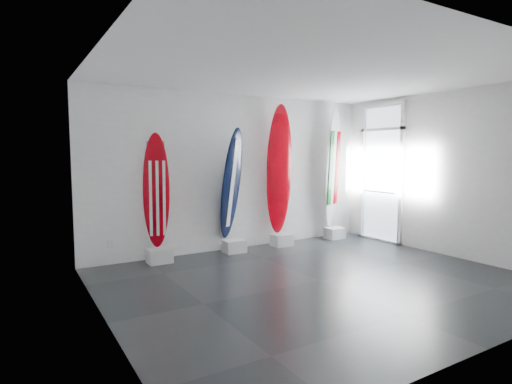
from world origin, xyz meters
TOP-DOWN VIEW (x-y plane):
  - floor at (0.00, 0.00)m, footprint 6.00×6.00m
  - ceiling at (0.00, 0.00)m, footprint 6.00×6.00m
  - wall_back at (0.00, 2.50)m, footprint 6.00×0.00m
  - wall_front at (0.00, -2.50)m, footprint 6.00×0.00m
  - wall_left at (-3.00, 0.00)m, footprint 0.00×5.00m
  - wall_right at (3.00, 0.00)m, footprint 0.00×5.00m
  - display_block_usa at (-1.70, 2.18)m, footprint 0.40×0.30m
  - surfboard_usa at (-1.70, 2.28)m, footprint 0.48×0.31m
  - display_block_navy at (-0.26, 2.18)m, footprint 0.40×0.30m
  - surfboard_navy at (-0.26, 2.28)m, footprint 0.60×0.56m
  - display_block_swiss at (0.83, 2.18)m, footprint 0.40×0.30m
  - surfboard_swiss at (0.83, 2.28)m, footprint 0.60×0.23m
  - display_block_italy at (2.25, 2.18)m, footprint 0.40×0.30m
  - surfboard_italy at (2.25, 2.28)m, footprint 0.62×0.39m
  - wall_outlet at (-2.45, 2.48)m, footprint 0.09×0.02m
  - glass_door at (2.97, 1.55)m, footprint 0.12×1.16m
  - balcony at (4.30, 1.55)m, footprint 2.80×2.20m

SIDE VIEW (x-z plane):
  - floor at x=0.00m, z-range 0.00..0.00m
  - display_block_usa at x=-1.70m, z-range 0.00..0.24m
  - display_block_navy at x=-0.26m, z-range 0.00..0.24m
  - display_block_swiss at x=0.83m, z-range 0.00..0.24m
  - display_block_italy at x=2.25m, z-range 0.00..0.24m
  - wall_outlet at x=-2.45m, z-range 0.28..0.41m
  - balcony at x=4.30m, z-range -0.10..1.10m
  - surfboard_usa at x=-1.70m, z-range 0.24..2.22m
  - surfboard_navy at x=-0.26m, z-range 0.23..2.36m
  - glass_door at x=2.97m, z-range 0.00..2.85m
  - wall_back at x=0.00m, z-range -1.50..4.50m
  - wall_front at x=0.00m, z-range -1.50..4.50m
  - wall_left at x=-3.00m, z-range -1.00..4.00m
  - wall_right at x=3.00m, z-range -1.00..4.00m
  - surfboard_swiss at x=0.83m, z-range 0.24..2.85m
  - surfboard_italy at x=2.25m, z-range 0.24..2.86m
  - ceiling at x=0.00m, z-range 3.00..3.00m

